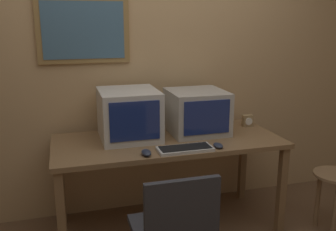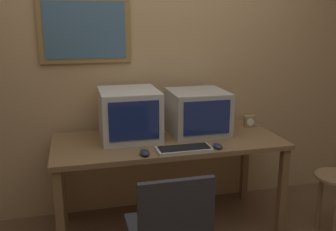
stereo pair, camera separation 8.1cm
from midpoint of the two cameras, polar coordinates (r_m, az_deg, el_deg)
The scene contains 9 objects.
wall_back at distance 3.21m, azimuth -3.18°, elevation 8.23°, with size 8.00×0.08×2.60m.
desk at distance 2.90m, azimuth -0.80°, elevation -5.11°, with size 1.73×0.75×0.76m.
monitor_left at distance 2.88m, azimuth -6.78°, elevation 0.18°, with size 0.44×0.49×0.37m.
monitor_right at distance 3.02m, azimuth 3.62°, elevation 0.60°, with size 0.44×0.45×0.34m.
keyboard_main at distance 2.63m, azimuth 1.74°, elevation -5.10°, with size 0.39×0.16×0.03m.
mouse_near_keyboard at distance 2.70m, azimuth 6.79°, elevation -4.56°, with size 0.06×0.10×0.03m.
mouse_far_corner at distance 2.54m, azimuth -4.25°, elevation -5.68°, with size 0.06×0.12×0.04m.
desk_clock at distance 3.27m, azimuth 11.33°, elevation -0.79°, with size 0.09×0.05×0.10m.
side_stool at distance 3.22m, azimuth 23.36°, elevation -10.13°, with size 0.34×0.34×0.50m.
Camera 1 is at (-0.75, -1.70, 1.65)m, focal length 40.00 mm.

